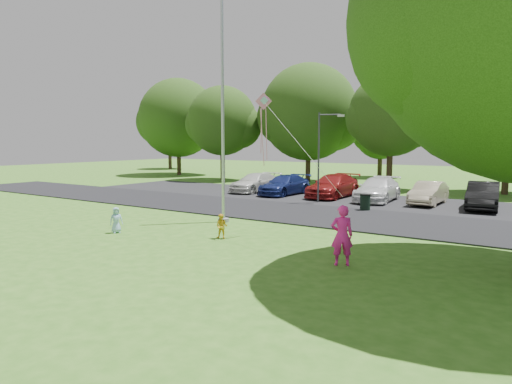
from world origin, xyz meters
The scene contains 13 objects.
ground centered at (0.00, 0.00, 0.00)m, with size 120.00×120.00×0.00m, color #366D1C.
park_road centered at (0.00, 9.00, 0.03)m, with size 60.00×6.00×0.06m, color black.
parking_strip centered at (0.00, 15.50, 0.03)m, with size 42.00×7.00×0.06m, color black.
flagpole centered at (-3.50, 5.00, 4.17)m, with size 0.50×0.50×10.00m.
street_lamp centered at (-2.48, 13.08, 3.17)m, with size 1.41×0.69×5.27m.
trash_can centered at (0.70, 11.63, 0.45)m, with size 0.56×0.56×0.89m.
tree_row centered at (1.59, 24.23, 5.71)m, with size 64.35×11.94×10.88m.
horizon_trees centered at (4.06, 33.88, 4.30)m, with size 77.46×7.20×7.02m.
parked_cars centered at (0.06, 15.51, 0.76)m, with size 20.27×5.44×1.46m.
woman centered at (3.83, 1.14, 0.89)m, with size 0.65×0.43×1.79m, color #FF219E.
child_yellow centered at (-1.35, 2.10, 0.47)m, with size 0.45×0.35×0.93m, color yellow.
child_blue centered at (-5.52, 0.66, 0.51)m, with size 0.50×0.33×1.03m, color #97C1E8.
kite centered at (-0.23, 3.31, 4.63)m, with size 4.45×2.49×3.40m.
Camera 1 is at (8.97, -11.14, 3.62)m, focal length 32.00 mm.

